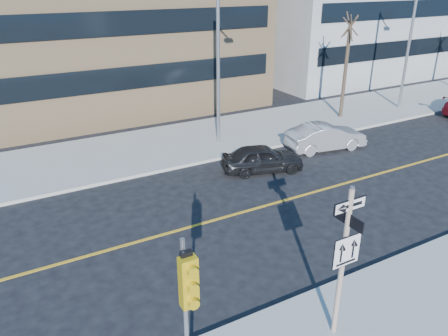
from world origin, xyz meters
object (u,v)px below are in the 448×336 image
streetlight_b (413,38)px  street_tree_west (350,29)px  traffic_signal (188,295)px  parked_car_a (263,158)px  parked_car_b (326,137)px  sign_pole (344,256)px  streetlight_a (220,56)px

streetlight_b → street_tree_west: 5.09m
traffic_signal → streetlight_b: streetlight_b is taller
traffic_signal → parked_car_a: (8.09, 9.55, -2.39)m
traffic_signal → parked_car_b: traffic_signal is taller
traffic_signal → streetlight_b: 25.83m
parked_car_a → streetlight_b: 15.01m
sign_pole → streetlight_b: (18.00, 13.27, 2.32)m
traffic_signal → parked_car_a: 12.74m
traffic_signal → parked_car_a: bearing=49.7°
traffic_signal → streetlight_a: (8.00, 13.42, 1.73)m
sign_pole → traffic_signal: bearing=-177.9°
sign_pole → parked_car_a: size_ratio=1.08×
sign_pole → traffic_signal: sign_pole is taller
traffic_signal → streetlight_a: size_ratio=0.50×
parked_car_b → traffic_signal: bearing=138.8°
parked_car_a → sign_pole: bearing=173.1°
streetlight_a → streetlight_b: 14.00m
sign_pole → traffic_signal: 4.05m
streetlight_b → street_tree_west: (-5.00, 0.54, 0.77)m
streetlight_a → streetlight_b: bearing=0.0°
street_tree_west → streetlight_a: bearing=-176.5°
sign_pole → street_tree_west: 19.22m
sign_pole → streetlight_b: streetlight_b is taller
parked_car_b → sign_pole: bearing=149.3°
street_tree_west → parked_car_b: bearing=-140.6°
traffic_signal → streetlight_a: streetlight_a is taller
sign_pole → street_tree_west: bearing=46.7°
sign_pole → traffic_signal: size_ratio=1.02×
sign_pole → street_tree_west: size_ratio=0.64×
parked_car_a → streetlight_a: size_ratio=0.47×
traffic_signal → streetlight_b: size_ratio=0.50×
traffic_signal → street_tree_west: (17.00, 13.96, 2.50)m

